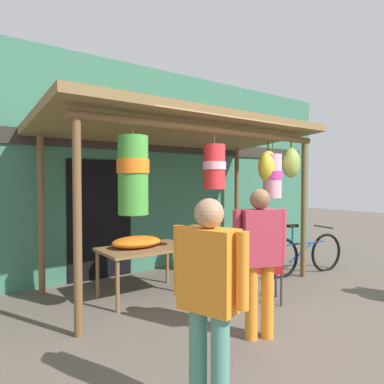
# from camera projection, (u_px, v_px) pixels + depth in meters

# --- Properties ---
(ground_plane) EXTENTS (30.00, 30.00, 0.00)m
(ground_plane) POSITION_uv_depth(u_px,v_px,m) (233.00, 301.00, 4.67)
(ground_plane) COLOR #60564C
(shop_facade) EXTENTS (9.40, 0.29, 3.71)m
(shop_facade) POSITION_uv_depth(u_px,v_px,m) (151.00, 170.00, 6.43)
(shop_facade) COLOR #387056
(shop_facade) RESTS_ON ground_plane
(market_stall_canopy) EXTENTS (4.35, 2.16, 2.60)m
(market_stall_canopy) POSITION_uv_depth(u_px,v_px,m) (191.00, 142.00, 5.22)
(market_stall_canopy) COLOR brown
(market_stall_canopy) RESTS_ON ground_plane
(display_table) EXTENTS (1.26, 0.79, 0.70)m
(display_table) POSITION_uv_depth(u_px,v_px,m) (145.00, 252.00, 4.88)
(display_table) COLOR brown
(display_table) RESTS_ON ground_plane
(flower_heap_on_table) EXTENTS (0.74, 0.52, 0.16)m
(flower_heap_on_table) POSITION_uv_depth(u_px,v_px,m) (138.00, 242.00, 4.87)
(flower_heap_on_table) COLOR orange
(flower_heap_on_table) RESTS_ON display_table
(folding_chair) EXTENTS (0.56, 0.56, 0.84)m
(folding_chair) POSITION_uv_depth(u_px,v_px,m) (266.00, 266.00, 4.59)
(folding_chair) COLOR #AD1E1E
(folding_chair) RESTS_ON ground_plane
(wicker_basket_by_table) EXTENTS (0.50, 0.50, 0.25)m
(wicker_basket_by_table) POSITION_uv_depth(u_px,v_px,m) (217.00, 299.00, 4.38)
(wicker_basket_by_table) COLOR brown
(wicker_basket_by_table) RESTS_ON ground_plane
(parked_bicycle) EXTENTS (1.73, 0.47, 0.92)m
(parked_bicycle) POSITION_uv_depth(u_px,v_px,m) (305.00, 254.00, 6.03)
(parked_bicycle) COLOR black
(parked_bicycle) RESTS_ON ground_plane
(vendor_in_orange) EXTENTS (0.55, 0.36, 1.56)m
(vendor_in_orange) POSITION_uv_depth(u_px,v_px,m) (260.00, 251.00, 3.55)
(vendor_in_orange) COLOR orange
(vendor_in_orange) RESTS_ON ground_plane
(shopper_by_bananas) EXTENTS (0.34, 0.57, 1.53)m
(shopper_by_bananas) POSITION_uv_depth(u_px,v_px,m) (209.00, 290.00, 2.36)
(shopper_by_bananas) COLOR #4C8E7A
(shopper_by_bananas) RESTS_ON ground_plane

